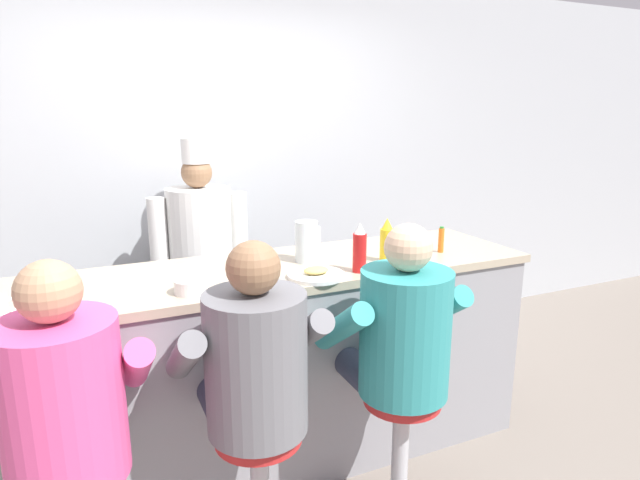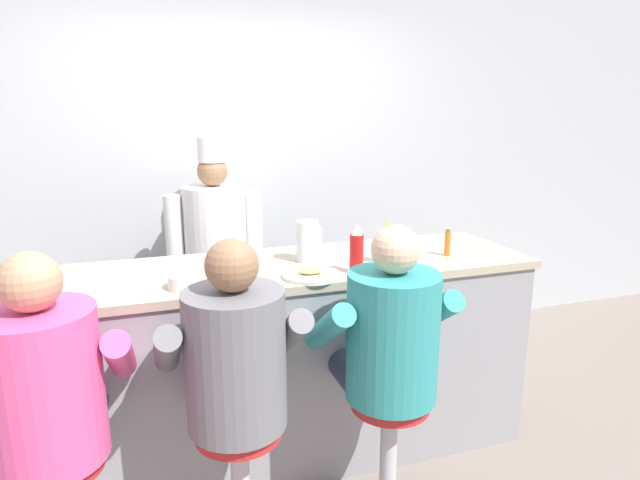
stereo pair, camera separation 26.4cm
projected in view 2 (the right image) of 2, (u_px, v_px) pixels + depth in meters
The scene contains 12 objects.
wall_back at pixel (235, 172), 3.80m from camera, with size 10.00×0.06×2.70m.
diner_counter at pixel (285, 360), 2.77m from camera, with size 2.53×0.70×1.04m.
ketchup_bottle_red at pixel (357, 250), 2.49m from camera, with size 0.07×0.07×0.24m.
mustard_bottle_yellow at pixel (388, 243), 2.65m from camera, with size 0.07×0.07×0.22m.
hot_sauce_bottle_orange at pixel (448, 243), 2.80m from camera, with size 0.03×0.03×0.14m.
water_pitcher_clear at pixel (307, 241), 2.68m from camera, with size 0.13×0.11×0.21m.
breakfast_plate at pixel (311, 274), 2.45m from camera, with size 0.26×0.26×0.05m.
cereal_bowl at pixel (184, 282), 2.29m from camera, with size 0.14×0.14×0.06m.
diner_seated_pink at pixel (47, 395), 1.81m from camera, with size 0.57×0.57×1.35m.
diner_seated_grey at pixel (235, 368), 2.01m from camera, with size 0.57×0.56×1.35m.
diner_seated_teal at pixel (389, 344), 2.21m from camera, with size 0.57×0.56×1.35m.
cook_in_whites_near at pixel (216, 249), 3.52m from camera, with size 0.63×0.40×1.61m.
Camera 2 is at (-0.64, -2.12, 1.78)m, focal length 30.00 mm.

